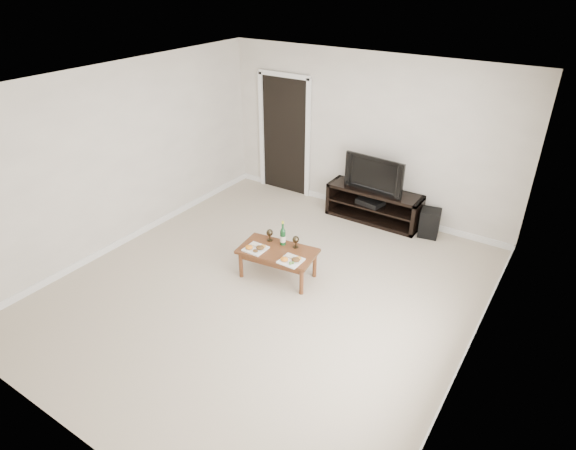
{
  "coord_description": "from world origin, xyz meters",
  "views": [
    {
      "loc": [
        3.01,
        -4.11,
        3.74
      ],
      "look_at": [
        -0.03,
        0.52,
        0.7
      ],
      "focal_mm": 30.0,
      "sensor_mm": 36.0,
      "label": 1
    }
  ],
  "objects_px": {
    "television": "(377,173)",
    "media_console": "(374,205)",
    "subwoofer": "(430,223)",
    "coffee_table": "(278,263)"
  },
  "relations": [
    {
      "from": "media_console",
      "to": "television",
      "type": "relative_size",
      "value": 1.54
    },
    {
      "from": "television",
      "to": "subwoofer",
      "type": "bearing_deg",
      "value": 5.19
    },
    {
      "from": "subwoofer",
      "to": "media_console",
      "type": "bearing_deg",
      "value": 169.56
    },
    {
      "from": "media_console",
      "to": "coffee_table",
      "type": "distance_m",
      "value": 2.22
    },
    {
      "from": "television",
      "to": "subwoofer",
      "type": "distance_m",
      "value": 1.12
    },
    {
      "from": "media_console",
      "to": "subwoofer",
      "type": "relative_size",
      "value": 3.52
    },
    {
      "from": "media_console",
      "to": "subwoofer",
      "type": "distance_m",
      "value": 0.94
    },
    {
      "from": "television",
      "to": "media_console",
      "type": "bearing_deg",
      "value": 0.0
    },
    {
      "from": "subwoofer",
      "to": "coffee_table",
      "type": "relative_size",
      "value": 0.43
    },
    {
      "from": "media_console",
      "to": "television",
      "type": "xyz_separation_m",
      "value": [
        0.0,
        0.0,
        0.56
      ]
    }
  ]
}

